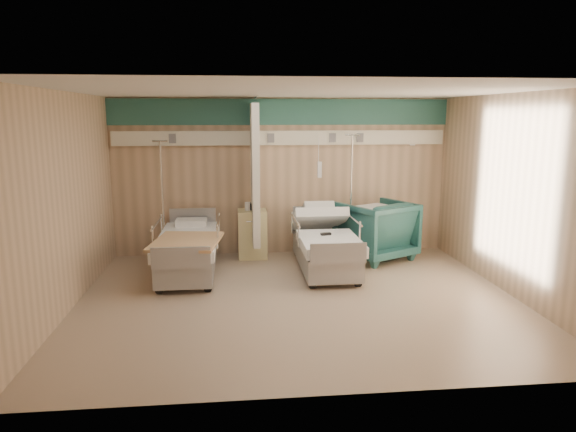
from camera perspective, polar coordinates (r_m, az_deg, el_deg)
The scene contains 13 objects.
ground at distance 7.18m, azimuth 1.14°, elevation -9.19°, with size 6.00×5.00×0.00m, color gray.
room_walls at distance 7.01m, azimuth 0.69°, elevation 5.96°, with size 6.04×5.04×2.82m.
bed_right at distance 8.40m, azimuth 4.14°, elevation -3.93°, with size 1.00×2.16×0.63m, color white, non-canonical shape.
bed_left at distance 8.31m, azimuth -11.01°, elevation -4.27°, with size 1.00×2.16×0.63m, color white, non-canonical shape.
bedside_cabinet at distance 9.13m, azimuth -3.97°, elevation -1.99°, with size 0.50×0.48×0.85m, color beige.
visitor_armchair at distance 9.14m, azimuth 9.72°, elevation -1.53°, with size 1.10×1.13×1.03m, color #20514F.
waffle_blanket at distance 9.01m, azimuth 9.74°, elevation 1.89°, with size 0.68×0.60×0.08m, color silver.
iv_stand_right at distance 9.32m, azimuth 6.91°, elevation -1.65°, with size 0.39×0.39×2.17m.
iv_stand_left at distance 9.16m, azimuth -13.57°, elevation -2.23°, with size 0.37×0.37×2.08m.
call_remote at distance 8.14m, azimuth 4.23°, elevation -2.00°, with size 0.16×0.07×0.04m, color black.
tan_blanket at distance 7.78m, azimuth -11.20°, elevation -2.79°, with size 0.94×1.19×0.04m, color tan.
toiletry_bag at distance 9.08m, azimuth -4.00°, elevation 1.06°, with size 0.22×0.14×0.12m, color black.
white_cup at distance 9.04m, azimuth -4.51°, elevation 1.09°, with size 0.10×0.10×0.14m, color white.
Camera 1 is at (-0.83, -6.68, 2.50)m, focal length 32.00 mm.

